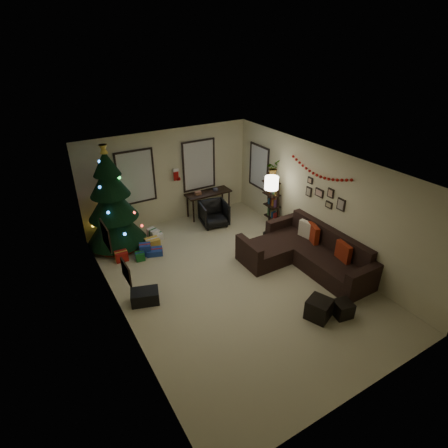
{
  "coord_description": "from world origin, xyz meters",
  "views": [
    {
      "loc": [
        -3.64,
        -5.67,
        5.07
      ],
      "look_at": [
        0.1,
        0.6,
        1.15
      ],
      "focal_mm": 29.25,
      "sensor_mm": 36.0,
      "label": 1
    }
  ],
  "objects_px": {
    "sofa": "(305,254)",
    "bookshelf": "(273,202)",
    "desk": "(208,195)",
    "desk_chair": "(214,214)",
    "christmas_tree": "(112,205)"
  },
  "relations": [
    {
      "from": "christmas_tree",
      "to": "bookshelf",
      "type": "xyz_separation_m",
      "value": [
        4.11,
        -1.26,
        -0.38
      ]
    },
    {
      "from": "sofa",
      "to": "bookshelf",
      "type": "bearing_deg",
      "value": 76.21
    },
    {
      "from": "christmas_tree",
      "to": "bookshelf",
      "type": "distance_m",
      "value": 4.31
    },
    {
      "from": "sofa",
      "to": "desk_chair",
      "type": "relative_size",
      "value": 4.09
    },
    {
      "from": "sofa",
      "to": "bookshelf",
      "type": "height_order",
      "value": "bookshelf"
    },
    {
      "from": "christmas_tree",
      "to": "desk_chair",
      "type": "xyz_separation_m",
      "value": [
        2.75,
        -0.3,
        -0.81
      ]
    },
    {
      "from": "sofa",
      "to": "bookshelf",
      "type": "xyz_separation_m",
      "value": [
        0.48,
        1.94,
        0.49
      ]
    },
    {
      "from": "sofa",
      "to": "desk_chair",
      "type": "xyz_separation_m",
      "value": [
        -0.89,
        2.89,
        0.06
      ]
    },
    {
      "from": "desk",
      "to": "desk_chair",
      "type": "bearing_deg",
      "value": -105.25
    },
    {
      "from": "sofa",
      "to": "bookshelf",
      "type": "relative_size",
      "value": 1.79
    },
    {
      "from": "sofa",
      "to": "bookshelf",
      "type": "distance_m",
      "value": 2.06
    },
    {
      "from": "christmas_tree",
      "to": "sofa",
      "type": "distance_m",
      "value": 4.92
    },
    {
      "from": "desk",
      "to": "bookshelf",
      "type": "bearing_deg",
      "value": -53.5
    },
    {
      "from": "desk",
      "to": "bookshelf",
      "type": "height_order",
      "value": "bookshelf"
    },
    {
      "from": "christmas_tree",
      "to": "bookshelf",
      "type": "height_order",
      "value": "christmas_tree"
    }
  ]
}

